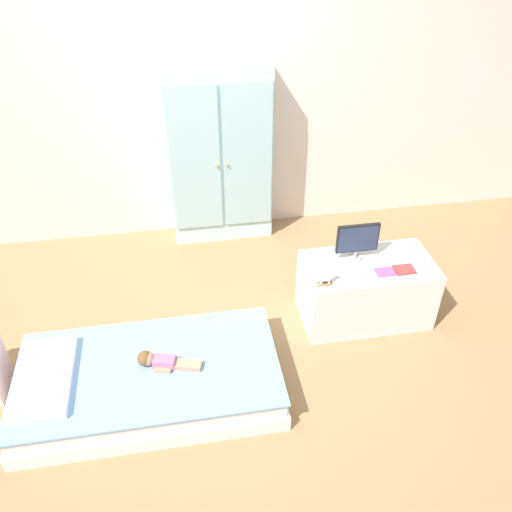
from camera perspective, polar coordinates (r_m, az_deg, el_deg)
ground_plane at (r=3.69m, az=-4.79°, el=-10.03°), size 10.00×10.00×0.02m
back_wall at (r=4.32m, az=-7.96°, el=18.54°), size 6.40×0.05×2.70m
bed at (r=3.40m, az=-11.41°, el=-13.05°), size 1.59×0.85×0.23m
pillow at (r=3.40m, az=-21.98°, el=-12.15°), size 0.32×0.61×0.05m
doll at (r=3.29m, az=-10.67°, el=-11.07°), size 0.39×0.17×0.10m
wardrobe at (r=4.40m, az=-3.93°, el=10.65°), size 0.84×0.29×1.49m
tv_stand at (r=3.83m, az=11.79°, el=-3.63°), size 0.90×0.49×0.47m
tv_monitor at (r=3.64m, az=10.95°, el=1.77°), size 0.30×0.10×0.27m
rocking_horse_toy at (r=3.43m, az=7.67°, el=-2.23°), size 0.11×0.04×0.13m
book_purple at (r=3.63m, az=13.81°, el=-1.69°), size 0.13×0.09×0.01m
book_red at (r=3.68m, az=15.79°, el=-1.43°), size 0.13×0.10×0.01m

